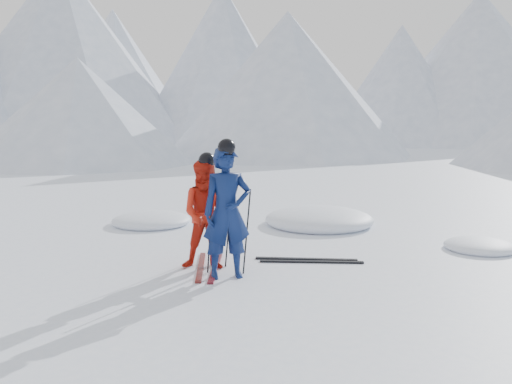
# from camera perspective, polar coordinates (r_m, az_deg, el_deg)

# --- Properties ---
(ground) EXTENTS (160.00, 160.00, 0.00)m
(ground) POSITION_cam_1_polar(r_m,az_deg,el_deg) (8.90, 10.60, -7.71)
(ground) COLOR white
(ground) RESTS_ON ground
(mountain_range) EXTENTS (106.15, 62.94, 15.53)m
(mountain_range) POSITION_cam_1_polar(r_m,az_deg,el_deg) (44.50, 17.57, 12.98)
(mountain_range) COLOR #B2BCD1
(mountain_range) RESTS_ON ground
(skier_blue) EXTENTS (0.84, 0.71, 1.95)m
(skier_blue) POSITION_cam_1_polar(r_m,az_deg,el_deg) (7.98, -3.07, -2.18)
(skier_blue) COLOR #0C1C4C
(skier_blue) RESTS_ON ground
(skier_red) EXTENTS (0.95, 0.80, 1.73)m
(skier_red) POSITION_cam_1_polar(r_m,az_deg,el_deg) (8.51, -5.13, -2.36)
(skier_red) COLOR red
(skier_red) RESTS_ON ground
(pole_blue_left) EXTENTS (0.13, 0.09, 1.30)m
(pole_blue_left) POSITION_cam_1_polar(r_m,az_deg,el_deg) (8.25, -4.87, -4.17)
(pole_blue_left) COLOR black
(pole_blue_left) RESTS_ON ground
(pole_blue_right) EXTENTS (0.13, 0.08, 1.30)m
(pole_blue_right) POSITION_cam_1_polar(r_m,az_deg,el_deg) (8.23, -0.97, -4.17)
(pole_blue_right) COLOR black
(pole_blue_right) RESTS_ON ground
(pole_red_left) EXTENTS (0.12, 0.09, 1.15)m
(pole_red_left) POSITION_cam_1_polar(r_m,az_deg,el_deg) (8.87, -6.58, -3.85)
(pole_red_left) COLOR black
(pole_red_left) RESTS_ON ground
(pole_red_right) EXTENTS (0.12, 0.08, 1.15)m
(pole_red_right) POSITION_cam_1_polar(r_m,az_deg,el_deg) (8.63, -2.92, -4.13)
(pole_red_right) COLOR black
(pole_red_right) RESTS_ON ground
(ski_worn_left) EXTENTS (0.46, 1.68, 0.03)m
(ski_worn_left) POSITION_cam_1_polar(r_m,az_deg,el_deg) (8.72, -5.83, -7.83)
(ski_worn_left) COLOR black
(ski_worn_left) RESTS_ON ground
(ski_worn_right) EXTENTS (0.35, 1.69, 0.03)m
(ski_worn_right) POSITION_cam_1_polar(r_m,az_deg,el_deg) (8.66, -4.29, -7.92)
(ski_worn_right) COLOR black
(ski_worn_right) RESTS_ON ground
(ski_loose_a) EXTENTS (1.70, 0.22, 0.03)m
(ski_loose_a) POSITION_cam_1_polar(r_m,az_deg,el_deg) (9.17, 5.30, -7.05)
(ski_loose_a) COLOR black
(ski_loose_a) RESTS_ON ground
(ski_loose_b) EXTENTS (1.70, 0.28, 0.03)m
(ski_loose_b) POSITION_cam_1_polar(r_m,az_deg,el_deg) (9.02, 5.87, -7.31)
(ski_loose_b) COLOR black
(ski_loose_b) RESTS_ON ground
(snow_lumps) EXTENTS (9.16, 5.19, 0.53)m
(snow_lumps) POSITION_cam_1_polar(r_m,az_deg,el_deg) (11.77, 4.43, -3.81)
(snow_lumps) COLOR white
(snow_lumps) RESTS_ON ground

